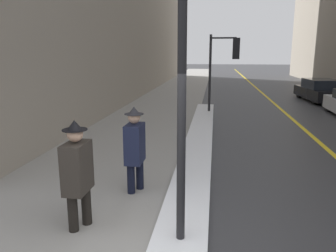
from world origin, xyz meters
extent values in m
cube|color=gray|center=(-2.00, 15.00, 0.01)|extent=(4.00, 80.00, 0.01)
cube|color=gold|center=(4.00, 15.00, 0.00)|extent=(0.16, 80.00, 0.00)
cube|color=white|center=(0.24, 6.06, 0.08)|extent=(0.81, 14.46, 0.17)
cylinder|color=black|center=(0.26, 0.66, 2.15)|extent=(0.12, 0.12, 4.30)
cylinder|color=black|center=(0.45, 11.29, 1.77)|extent=(0.11, 0.11, 3.54)
cylinder|color=black|center=(1.00, 11.27, 3.39)|extent=(1.10, 0.10, 0.07)
cube|color=black|center=(1.55, 11.26, 2.94)|extent=(0.30, 0.21, 0.90)
sphere|color=red|center=(1.55, 11.38, 3.23)|extent=(0.19, 0.19, 0.19)
sphere|color=orange|center=(1.55, 11.38, 2.94)|extent=(0.19, 0.19, 0.19)
sphere|color=green|center=(1.55, 11.38, 2.65)|extent=(0.19, 0.19, 0.19)
cylinder|color=black|center=(-1.33, 1.12, 0.45)|extent=(0.16, 0.16, 0.90)
cylinder|color=black|center=(-1.46, 0.88, 0.45)|extent=(0.16, 0.16, 0.90)
cube|color=#2D2823|center=(-1.39, 1.00, 1.03)|extent=(0.33, 0.55, 0.79)
sphere|color=tan|center=(-1.39, 1.00, 1.56)|extent=(0.24, 0.24, 0.24)
cylinder|color=black|center=(-1.39, 1.00, 1.63)|extent=(0.38, 0.38, 0.01)
cone|color=black|center=(-1.39, 1.00, 1.70)|extent=(0.23, 0.23, 0.15)
cube|color=black|center=(-1.39, 1.37, 0.86)|extent=(0.10, 0.22, 0.28)
cylinder|color=black|center=(-0.79, 2.64, 0.44)|extent=(0.16, 0.16, 0.89)
cylinder|color=black|center=(-0.91, 2.40, 0.44)|extent=(0.16, 0.16, 0.89)
cube|color=#191E38|center=(-0.85, 2.52, 1.01)|extent=(0.32, 0.54, 0.78)
sphere|color=tan|center=(-0.85, 2.52, 1.54)|extent=(0.24, 0.24, 0.24)
cylinder|color=#28282D|center=(-0.85, 2.52, 1.60)|extent=(0.37, 0.37, 0.01)
cone|color=#28282D|center=(-0.85, 2.52, 1.67)|extent=(0.23, 0.23, 0.14)
cube|color=black|center=(-0.85, 2.88, 0.84)|extent=(0.10, 0.22, 0.28)
cylinder|color=black|center=(6.13, 12.76, 0.32)|extent=(0.22, 0.65, 0.64)
cube|color=black|center=(6.80, 16.69, 0.45)|extent=(2.00, 4.43, 0.59)
cube|color=black|center=(6.81, 16.58, 1.00)|extent=(1.74, 2.35, 0.52)
cylinder|color=black|center=(5.96, 17.98, 0.34)|extent=(0.23, 0.70, 0.69)
cylinder|color=black|center=(7.47, 18.07, 0.34)|extent=(0.23, 0.70, 0.69)
cylinder|color=black|center=(6.13, 15.30, 0.34)|extent=(0.23, 0.70, 0.69)
camera|label=1|loc=(0.68, -3.55, 2.76)|focal=35.00mm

